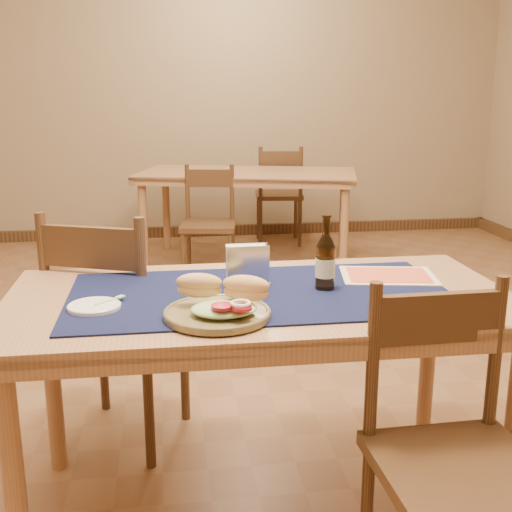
{
  "coord_description": "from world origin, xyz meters",
  "views": [
    {
      "loc": [
        -0.29,
        -2.72,
        1.37
      ],
      "look_at": [
        0.0,
        -0.7,
        0.85
      ],
      "focal_mm": 45.0,
      "sensor_mm": 36.0,
      "label": 1
    }
  ],
  "objects": [
    {
      "name": "chair_back_near",
      "position": [
        0.03,
        1.95,
        0.44
      ],
      "size": [
        0.45,
        0.45,
        0.85
      ],
      "color": "#4F331C",
      "rests_on": "ground"
    },
    {
      "name": "chair_back_far",
      "position": [
        0.75,
        3.04,
        0.47
      ],
      "size": [
        0.46,
        0.46,
        0.91
      ],
      "color": "#4F331C",
      "rests_on": "ground"
    },
    {
      "name": "main_table",
      "position": [
        0.0,
        -0.8,
        0.67
      ],
      "size": [
        1.6,
        0.8,
        0.75
      ],
      "color": "#9F734B",
      "rests_on": "ground"
    },
    {
      "name": "placemat",
      "position": [
        0.0,
        -0.8,
        0.75
      ],
      "size": [
        1.2,
        0.6,
        0.01
      ],
      "primitive_type": "cube",
      "color": "#0E1435",
      "rests_on": "main_table"
    },
    {
      "name": "back_table",
      "position": [
        0.38,
        2.45,
        0.67
      ],
      "size": [
        1.89,
        1.29,
        0.75
      ],
      "color": "#9F734B",
      "rests_on": "ground"
    },
    {
      "name": "beer_bottle",
      "position": [
        0.21,
        -0.79,
        0.85
      ],
      "size": [
        0.06,
        0.06,
        0.24
      ],
      "color": "#41260B",
      "rests_on": "placemat"
    },
    {
      "name": "room",
      "position": [
        0.0,
        0.0,
        1.4
      ],
      "size": [
        6.04,
        7.04,
        2.84
      ],
      "color": "brown",
      "rests_on": "ground"
    },
    {
      "name": "chair_main_near",
      "position": [
        0.42,
        -1.33,
        0.47
      ],
      "size": [
        0.42,
        0.42,
        0.9
      ],
      "color": "#4F331C",
      "rests_on": "ground"
    },
    {
      "name": "side_plate",
      "position": [
        -0.51,
        -0.88,
        0.76
      ],
      "size": [
        0.16,
        0.16,
        0.01
      ],
      "color": "white",
      "rests_on": "placemat"
    },
    {
      "name": "menu_card",
      "position": [
        0.46,
        -0.68,
        0.76
      ],
      "size": [
        0.35,
        0.29,
        0.01
      ],
      "color": "beige",
      "rests_on": "placemat"
    },
    {
      "name": "sandwich_plate",
      "position": [
        -0.15,
        -1.01,
        0.79
      ],
      "size": [
        0.31,
        0.3,
        0.12
      ],
      "color": "brown",
      "rests_on": "placemat"
    },
    {
      "name": "baseboard",
      "position": [
        0.0,
        0.0,
        0.05
      ],
      "size": [
        6.0,
        7.0,
        0.1
      ],
      "color": "#4F331C",
      "rests_on": "ground"
    },
    {
      "name": "fork",
      "position": [
        -0.46,
        -0.84,
        0.77
      ],
      "size": [
        0.09,
        0.09,
        0.0
      ],
      "color": "#A1E980",
      "rests_on": "side_plate"
    },
    {
      "name": "napkin_holder",
      "position": [
        -0.03,
        -0.7,
        0.82
      ],
      "size": [
        0.15,
        0.06,
        0.13
      ],
      "color": "silver",
      "rests_on": "placemat"
    },
    {
      "name": "chair_main_far",
      "position": [
        -0.5,
        -0.33,
        0.5
      ],
      "size": [
        0.58,
        0.58,
        0.96
      ],
      "color": "#4F331C",
      "rests_on": "ground"
    }
  ]
}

